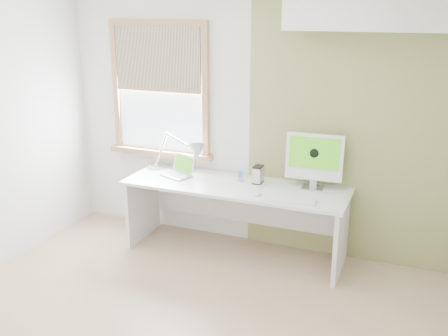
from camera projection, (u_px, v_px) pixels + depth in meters
The scene contains 12 objects.
room at pixel (168, 169), 3.62m from camera, with size 4.04×3.54×2.64m.
accent_wall at pixel (351, 129), 4.80m from camera, with size 2.00×0.02×2.60m, color #929254.
soffit at pixel (383, 5), 4.25m from camera, with size 1.60×0.40×0.42m, color white.
window at pixel (159, 90), 5.42m from camera, with size 1.20×0.14×1.42m.
desk at pixel (237, 201), 5.13m from camera, with size 2.20×0.70×0.73m.
desk_lamp at pixel (188, 153), 5.31m from camera, with size 0.72×0.29×0.41m.
laptop at pixel (180, 171), 5.28m from camera, with size 0.36×0.33×0.21m.
phone_dock at pixel (240, 178), 5.10m from camera, with size 0.07×0.07×0.13m.
external_drive at pixel (258, 175), 5.05m from camera, with size 0.08×0.13×0.17m.
imac at pixel (314, 158), 4.85m from camera, with size 0.54×0.19×0.53m.
keyboard at pixel (289, 200), 4.59m from camera, with size 0.48×0.17×0.02m.
mouse at pixel (257, 194), 4.74m from camera, with size 0.06×0.10×0.03m, color white.
Camera 1 is at (1.66, -3.05, 2.39)m, focal length 41.42 mm.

